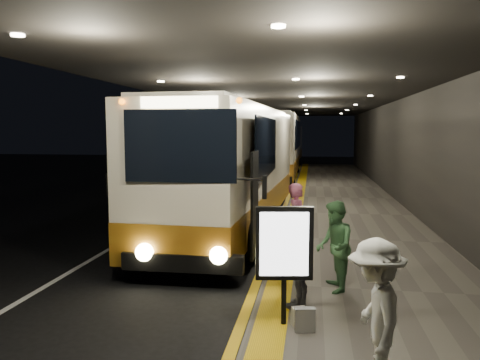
% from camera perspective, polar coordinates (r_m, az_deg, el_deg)
% --- Properties ---
extents(ground, '(90.00, 90.00, 0.00)m').
position_cam_1_polar(ground, '(12.78, -7.14, -8.07)').
color(ground, black).
extents(lane_line_white, '(0.12, 50.00, 0.01)m').
position_cam_1_polar(lane_line_white, '(17.97, -8.29, -3.96)').
color(lane_line_white, silver).
rests_on(lane_line_white, ground).
extents(kerb_stripe_yellow, '(0.18, 50.00, 0.01)m').
position_cam_1_polar(kerb_stripe_yellow, '(17.22, 5.07, -4.35)').
color(kerb_stripe_yellow, gold).
rests_on(kerb_stripe_yellow, ground).
extents(sidewalk, '(4.50, 50.00, 0.15)m').
position_cam_1_polar(sidewalk, '(17.22, 13.09, -4.25)').
color(sidewalk, '#514C44').
rests_on(sidewalk, ground).
extents(tactile_strip, '(0.50, 50.00, 0.01)m').
position_cam_1_polar(tactile_strip, '(17.17, 6.74, -3.89)').
color(tactile_strip, gold).
rests_on(tactile_strip, sidewalk).
extents(terminal_wall, '(0.10, 50.00, 6.00)m').
position_cam_1_polar(terminal_wall, '(17.28, 20.81, 5.30)').
color(terminal_wall, black).
rests_on(terminal_wall, ground).
extents(support_columns, '(0.80, 24.80, 4.40)m').
position_cam_1_polar(support_columns, '(16.68, -8.42, 2.87)').
color(support_columns, black).
rests_on(support_columns, ground).
extents(canopy, '(9.00, 50.00, 0.40)m').
position_cam_1_polar(canopy, '(17.00, 5.73, 11.06)').
color(canopy, black).
rests_on(canopy, support_columns).
extents(coach_main, '(3.02, 12.12, 3.75)m').
position_cam_1_polar(coach_main, '(14.74, -0.88, 0.96)').
color(coach_main, beige).
rests_on(coach_main, ground).
extents(coach_second, '(2.72, 12.85, 4.04)m').
position_cam_1_polar(coach_second, '(30.38, 4.48, 3.82)').
color(coach_second, beige).
rests_on(coach_second, ground).
extents(coach_third, '(2.73, 11.43, 3.57)m').
position_cam_1_polar(coach_third, '(44.36, 5.63, 4.21)').
color(coach_third, beige).
rests_on(coach_third, ground).
extents(passenger_boarding, '(0.48, 0.69, 1.81)m').
position_cam_1_polar(passenger_boarding, '(10.43, 7.01, -5.33)').
color(passenger_boarding, '#C25A82').
rests_on(passenger_boarding, sidewalk).
extents(passenger_waiting_green, '(0.58, 0.86, 1.68)m').
position_cam_1_polar(passenger_waiting_green, '(8.83, 11.43, -7.93)').
color(passenger_waiting_green, '#3F7141').
rests_on(passenger_waiting_green, sidewalk).
extents(passenger_waiting_white, '(0.57, 1.15, 1.76)m').
position_cam_1_polar(passenger_waiting_white, '(5.69, 16.22, -15.60)').
color(passenger_waiting_white, silver).
rests_on(passenger_waiting_white, sidewalk).
extents(passenger_waiting_grey, '(0.75, 1.01, 1.55)m').
position_cam_1_polar(passenger_waiting_grey, '(7.94, 7.29, -9.94)').
color(passenger_waiting_grey, '#4A494D').
rests_on(passenger_waiting_grey, sidewalk).
extents(bag_polka, '(0.31, 0.17, 0.36)m').
position_cam_1_polar(bag_polka, '(7.24, 7.91, -16.52)').
color(bag_polka, black).
rests_on(bag_polka, sidewalk).
extents(bag_plain, '(0.25, 0.20, 0.28)m').
position_cam_1_polar(bag_plain, '(7.47, 7.21, -16.13)').
color(bag_plain, '#B7B4AB').
rests_on(bag_plain, sidewalk).
extents(info_sign, '(0.87, 0.24, 1.83)m').
position_cam_1_polar(info_sign, '(7.12, 5.42, -7.98)').
color(info_sign, black).
rests_on(info_sign, sidewalk).
extents(stanchion_post, '(0.05, 0.05, 1.03)m').
position_cam_1_polar(stanchion_post, '(8.58, 5.25, -10.51)').
color(stanchion_post, black).
rests_on(stanchion_post, sidewalk).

